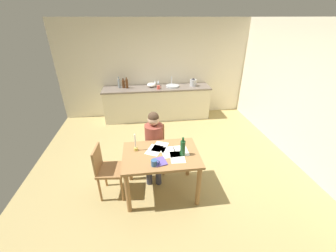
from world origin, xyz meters
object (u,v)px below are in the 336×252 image
at_px(dining_table, 161,160).
at_px(person_seated, 154,141).
at_px(chair_at_table, 155,145).
at_px(book_magazine, 160,162).
at_px(wine_bottle_on_table, 183,148).
at_px(sink_unit, 173,86).
at_px(coffee_mug, 154,163).
at_px(mixing_bowl, 151,85).
at_px(bottle_vinegar, 123,84).
at_px(wine_glass_near_sink, 158,82).
at_px(bottle_wine_red, 127,84).
at_px(stovetop_kettle, 193,82).
at_px(wine_glass_by_kettle, 155,82).
at_px(bottle_oil, 119,83).
at_px(teacup_on_counter, 159,87).
at_px(candlestick, 136,146).
at_px(chair_side_empty, 107,169).

bearing_deg(dining_table, person_seated, 98.39).
relative_size(chair_at_table, book_magazine, 4.31).
height_order(wine_bottle_on_table, sink_unit, sink_unit).
height_order(coffee_mug, mixing_bowl, mixing_bowl).
relative_size(bottle_vinegar, mixing_bowl, 1.06).
bearing_deg(wine_glass_near_sink, bottle_wine_red, -172.45).
relative_size(mixing_bowl, wine_glass_near_sink, 1.57).
distance_m(stovetop_kettle, wine_glass_near_sink, 0.96).
distance_m(chair_at_table, sink_unit, 2.38).
height_order(coffee_mug, sink_unit, sink_unit).
relative_size(sink_unit, wine_glass_by_kettle, 2.34).
bearing_deg(bottle_vinegar, dining_table, -76.63).
relative_size(coffee_mug, bottle_oil, 0.42).
bearing_deg(book_magazine, coffee_mug, -155.25).
xyz_separation_m(book_magazine, teacup_on_counter, (0.25, 2.93, 0.19)).
bearing_deg(chair_at_table, stovetop_kettle, 60.91).
bearing_deg(bottle_oil, bottle_wine_red, -14.37).
bearing_deg(wine_glass_near_sink, chair_at_table, -97.14).
relative_size(sink_unit, teacup_on_counter, 2.94).
distance_m(candlestick, mixing_bowl, 2.84).
distance_m(bottle_oil, wine_glass_by_kettle, 0.97).
bearing_deg(dining_table, bottle_oil, 105.39).
distance_m(coffee_mug, bottle_oil, 3.32).
height_order(sink_unit, bottle_oil, bottle_oil).
bearing_deg(mixing_bowl, stovetop_kettle, -3.49).
height_order(wine_bottle_on_table, wine_glass_near_sink, wine_glass_near_sink).
bearing_deg(candlestick, coffee_mug, -57.90).
height_order(chair_side_empty, wine_glass_near_sink, wine_glass_near_sink).
height_order(chair_side_empty, bottle_vinegar, bottle_vinegar).
distance_m(bottle_wine_red, stovetop_kettle, 1.80).
height_order(chair_side_empty, teacup_on_counter, teacup_on_counter).
height_order(wine_bottle_on_table, bottle_wine_red, bottle_wine_red).
height_order(person_seated, bottle_wine_red, person_seated).
bearing_deg(candlestick, wine_bottle_on_table, -17.17).
xyz_separation_m(wine_bottle_on_table, bottle_oil, (-1.14, 3.04, 0.15)).
xyz_separation_m(person_seated, sink_unit, (0.69, 2.39, 0.24)).
bearing_deg(wine_glass_near_sink, bottle_vinegar, -175.57).
relative_size(dining_table, chair_at_table, 1.33).
height_order(wine_glass_near_sink, wine_glass_by_kettle, same).
bearing_deg(book_magazine, bottle_vinegar, 88.99).
distance_m(bottle_vinegar, mixing_bowl, 0.75).
bearing_deg(coffee_mug, wine_glass_by_kettle, 85.37).
distance_m(candlestick, bottle_wine_red, 2.79).
bearing_deg(bottle_vinegar, teacup_on_counter, -13.86).
distance_m(bottle_oil, teacup_on_counter, 1.07).
relative_size(dining_table, coffee_mug, 9.30).
xyz_separation_m(coffee_mug, book_magazine, (0.09, 0.07, -0.04)).
xyz_separation_m(wine_bottle_on_table, bottle_vinegar, (-1.02, 3.03, 0.13)).
xyz_separation_m(bottle_wine_red, wine_glass_near_sink, (0.86, 0.11, -0.01)).
bearing_deg(dining_table, mixing_bowl, 89.21).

